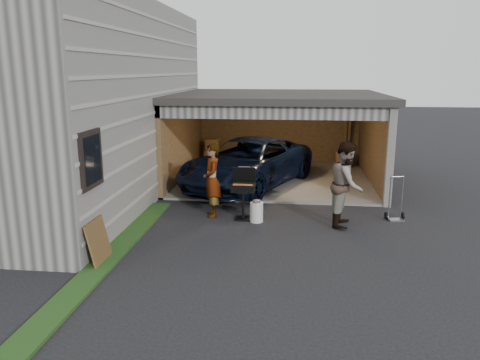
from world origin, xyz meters
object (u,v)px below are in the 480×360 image
(minivan, at_px, (248,165))
(bbq_grill, at_px, (243,190))
(woman, at_px, (212,180))
(hand_truck, at_px, (395,211))
(propane_tank, at_px, (256,212))
(man, at_px, (347,184))
(plywood_panel, at_px, (99,242))

(minivan, relative_size, bbq_grill, 4.18)
(woman, height_order, hand_truck, woman)
(propane_tank, bearing_deg, man, -0.10)
(woman, distance_m, man, 3.31)
(woman, distance_m, bbq_grill, 0.84)
(propane_tank, distance_m, plywood_panel, 4.02)
(minivan, bearing_deg, bbq_grill, -63.07)
(minivan, xyz_separation_m, woman, (-0.61, -3.00, 0.19))
(propane_tank, bearing_deg, minivan, 99.22)
(bbq_grill, height_order, propane_tank, bbq_grill)
(man, bearing_deg, propane_tank, 101.94)
(woman, height_order, bbq_grill, woman)
(minivan, bearing_deg, hand_truck, -11.90)
(minivan, relative_size, man, 2.65)
(minivan, height_order, plywood_panel, minivan)
(minivan, height_order, hand_truck, minivan)
(woman, xyz_separation_m, hand_truck, (4.58, 0.19, -0.72))
(woman, relative_size, hand_truck, 1.67)
(bbq_grill, bearing_deg, minivan, 93.53)
(minivan, relative_size, propane_tank, 10.96)
(woman, height_order, propane_tank, woman)
(bbq_grill, relative_size, propane_tank, 2.62)
(woman, relative_size, propane_tank, 3.82)
(man, relative_size, plywood_panel, 2.33)
(minivan, xyz_separation_m, man, (2.68, -3.35, 0.27))
(minivan, relative_size, hand_truck, 4.80)
(bbq_grill, xyz_separation_m, plywood_panel, (-2.46, -3.06, -0.33))
(bbq_grill, distance_m, hand_truck, 3.83)
(bbq_grill, distance_m, plywood_panel, 3.94)
(minivan, distance_m, plywood_panel, 6.63)
(man, relative_size, bbq_grill, 1.58)
(minivan, distance_m, propane_tank, 3.43)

